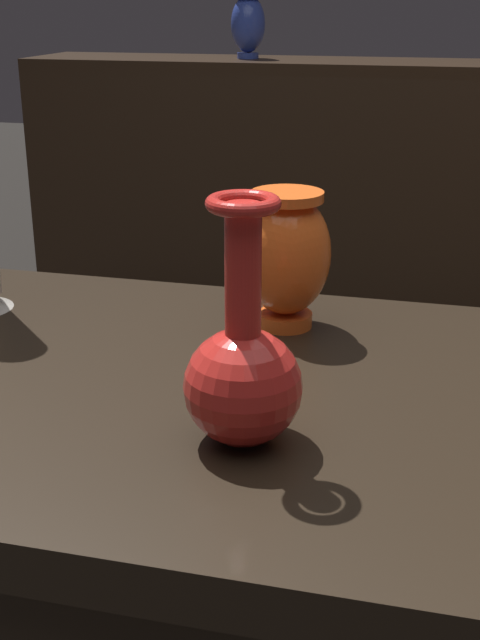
# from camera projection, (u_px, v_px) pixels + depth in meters

# --- Properties ---
(back_display_shelf) EXTENTS (2.60, 0.40, 0.99)m
(back_display_shelf) POSITION_uv_depth(u_px,v_px,m) (388.00, 205.00, 3.03)
(back_display_shelf) COLOR black
(back_display_shelf) RESTS_ON ground_plane
(vase_centerpiece) EXTENTS (0.11, 0.11, 0.24)m
(vase_centerpiece) POSITION_uv_depth(u_px,v_px,m) (243.00, 371.00, 0.79)
(vase_centerpiece) COLOR red
(vase_centerpiece) RESTS_ON display_plinth
(vase_left_accent) EXTENTS (0.11, 0.11, 0.18)m
(vase_left_accent) POSITION_uv_depth(u_px,v_px,m) (286.00, 254.00, 1.06)
(vase_left_accent) COLOR #E55B1E
(vase_left_accent) RESTS_ON display_plinth
(shelf_vase_left) EXTENTS (0.12, 0.12, 0.21)m
(shelf_vase_left) POSITION_uv_depth(u_px,v_px,m) (248.00, 24.00, 2.93)
(shelf_vase_left) COLOR #2D429E
(shelf_vase_left) RESTS_ON back_display_shelf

